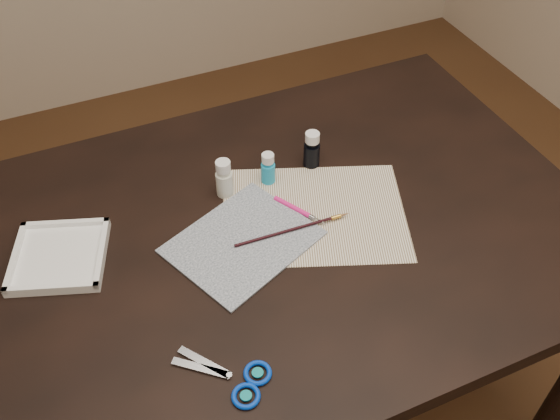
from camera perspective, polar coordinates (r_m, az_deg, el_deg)
name	(u,v)px	position (r m, az deg, el deg)	size (l,w,h in m)	color
ground	(280,406)	(1.90, 0.00, -17.50)	(3.50, 3.50, 0.02)	#422614
table	(280,331)	(1.57, 0.00, -11.01)	(1.30, 0.90, 0.75)	black
paper	(314,213)	(1.31, 3.11, -0.30)	(0.38, 0.29, 0.00)	white
canvas	(243,242)	(1.25, -3.44, -2.90)	(0.27, 0.22, 0.00)	#132234
paint_bottle_white	(224,178)	(1.33, -5.14, 2.93)	(0.04, 0.04, 0.09)	silver
paint_bottle_cyan	(268,168)	(1.35, -1.10, 3.85)	(0.03, 0.03, 0.08)	#1BA0D3
paint_bottle_navy	(312,149)	(1.40, 2.93, 5.57)	(0.04, 0.04, 0.09)	black
paintbrush	(294,229)	(1.26, 1.24, -1.75)	(0.25, 0.01, 0.01)	black
craft_knife	(300,211)	(1.30, 1.88, -0.11)	(0.13, 0.01, 0.01)	#F31F86
scissors	(219,375)	(1.07, -5.64, -14.82)	(0.19, 0.09, 0.01)	silver
palette_tray	(59,256)	(1.29, -19.54, -3.97)	(0.18, 0.18, 0.02)	white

